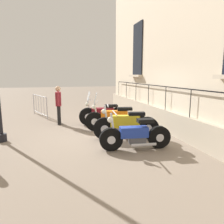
% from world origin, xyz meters
% --- Properties ---
extents(ground_plane, '(60.00, 60.00, 0.00)m').
position_xyz_m(ground_plane, '(0.00, 0.00, 0.00)').
color(ground_plane, gray).
extents(building_facade, '(0.82, 13.71, 7.14)m').
position_xyz_m(building_facade, '(-2.53, -0.00, 3.45)').
color(building_facade, beige).
rests_on(building_facade, ground_plane).
extents(motorcycle_maroon, '(2.02, 0.65, 1.38)m').
position_xyz_m(motorcycle_maroon, '(-0.19, -1.57, 0.45)').
color(motorcycle_maroon, black).
rests_on(motorcycle_maroon, ground_plane).
extents(motorcycle_orange, '(2.20, 0.82, 1.40)m').
position_xyz_m(motorcycle_orange, '(-0.38, -0.52, 0.48)').
color(motorcycle_orange, black).
rests_on(motorcycle_orange, ground_plane).
extents(motorcycle_yellow, '(2.07, 0.69, 1.11)m').
position_xyz_m(motorcycle_yellow, '(-0.44, 0.59, 0.45)').
color(motorcycle_yellow, black).
rests_on(motorcycle_yellow, ground_plane).
extents(motorcycle_blue, '(2.00, 0.65, 1.06)m').
position_xyz_m(motorcycle_blue, '(-0.38, 1.52, 0.40)').
color(motorcycle_blue, black).
rests_on(motorcycle_blue, ground_plane).
extents(crowd_barrier, '(0.79, 1.93, 1.05)m').
position_xyz_m(crowd_barrier, '(2.45, -4.10, 0.56)').
color(crowd_barrier, '#B7B7BF').
rests_on(crowd_barrier, ground_plane).
extents(pedestrian_standing, '(0.24, 0.53, 1.59)m').
position_xyz_m(pedestrian_standing, '(1.58, -2.05, 0.89)').
color(pedestrian_standing, black).
rests_on(pedestrian_standing, ground_plane).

